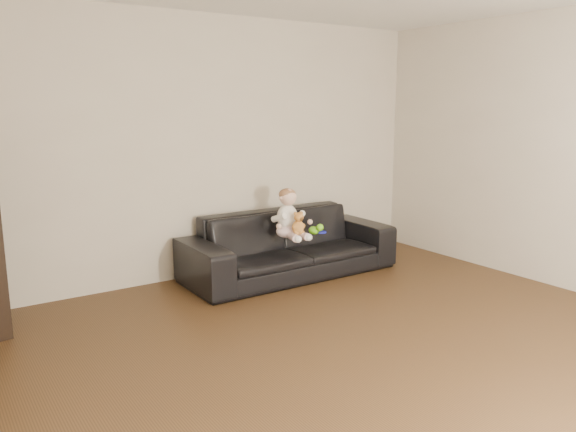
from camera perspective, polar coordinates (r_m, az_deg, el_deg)
floor at (r=3.90m, az=12.14°, el=-15.36°), size 5.50×5.50×0.00m
wall_back at (r=5.75m, az=-7.48°, el=6.89°), size 5.00×0.00×5.00m
sofa at (r=5.77m, az=0.15°, el=-2.87°), size 2.20×0.86×0.64m
baby at (r=5.55m, az=0.08°, el=-0.04°), size 0.35×0.43×0.50m
teddy_bear at (r=5.44m, az=1.05°, el=-0.78°), size 0.15×0.15×0.23m
toy_green at (r=5.74m, az=2.65°, el=-1.46°), size 0.13×0.15×0.09m
toy_rattle at (r=5.76m, az=2.80°, el=-1.55°), size 0.08×0.08×0.06m
toy_blue_disc at (r=5.82m, az=3.43°, el=-1.65°), size 0.11×0.11×0.01m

